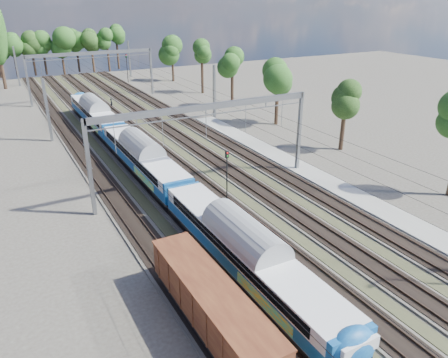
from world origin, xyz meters
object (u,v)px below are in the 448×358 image
emu_train (143,154)px  signal_near (227,170)px  freight_boxcar (212,305)px  worker (112,103)px  signal_far (127,65)px

emu_train → signal_near: signal_near is taller
signal_near → freight_boxcar: bearing=-125.2°
emu_train → signal_near: bearing=-63.4°
freight_boxcar → worker: 60.04m
emu_train → signal_far: bearing=74.7°
worker → freight_boxcar: bearing=165.5°
worker → signal_near: (-0.62, -43.92, 2.49)m
worker → signal_near: signal_near is taller
signal_far → signal_near: bearing=-80.0°
freight_boxcar → worker: (10.05, 59.18, -1.18)m
freight_boxcar → emu_train: bearing=79.8°
signal_near → signal_far: (10.47, 66.14, 0.71)m
signal_far → emu_train: bearing=-86.3°
freight_boxcar → signal_near: bearing=58.3°
freight_boxcar → signal_near: (9.43, 15.26, 1.32)m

